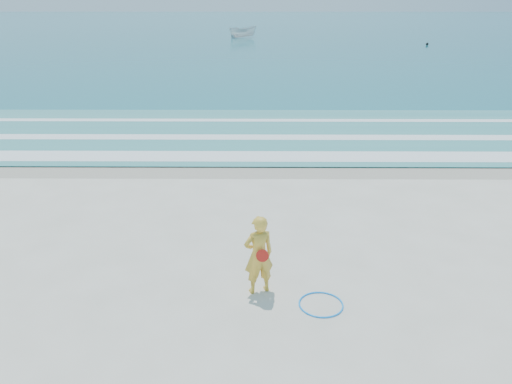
{
  "coord_description": "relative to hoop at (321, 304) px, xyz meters",
  "views": [
    {
      "loc": [
        0.43,
        -8.8,
        6.06
      ],
      "look_at": [
        0.33,
        4.0,
        1.0
      ],
      "focal_mm": 35.0,
      "sensor_mm": 36.0,
      "label": 1
    }
  ],
  "objects": [
    {
      "name": "ocean",
      "position": [
        -1.73,
        104.93,
        0.0
      ],
      "size": [
        400.0,
        190.0,
        0.04
      ],
      "primitive_type": "cube",
      "color": "#19727F",
      "rests_on": "ground"
    },
    {
      "name": "woman",
      "position": [
        -1.31,
        0.53,
        0.89
      ],
      "size": [
        0.77,
        0.63,
        1.8
      ],
      "color": "gold",
      "rests_on": "ground"
    },
    {
      "name": "foam_far",
      "position": [
        -1.73,
        16.43,
        0.04
      ],
      "size": [
        400.0,
        0.6,
        0.01
      ],
      "primitive_type": "cube",
      "color": "white",
      "rests_on": "shallow"
    },
    {
      "name": "wet_sand",
      "position": [
        -1.73,
        8.93,
        -0.02
      ],
      "size": [
        400.0,
        2.4,
        0.0
      ],
      "primitive_type": "cube",
      "color": "#B2A893",
      "rests_on": "ground"
    },
    {
      "name": "boat",
      "position": [
        -3.88,
        70.54,
        0.87
      ],
      "size": [
        4.67,
        3.14,
        1.69
      ],
      "primitive_type": "imported",
      "rotation": [
        0.0,
        0.0,
        1.95
      ],
      "color": "silver",
      "rests_on": "ocean"
    },
    {
      "name": "shallow",
      "position": [
        -1.73,
        13.93,
        0.03
      ],
      "size": [
        400.0,
        10.0,
        0.01
      ],
      "primitive_type": "cube",
      "color": "#59B7AD",
      "rests_on": "ocean"
    },
    {
      "name": "hoop",
      "position": [
        0.0,
        0.0,
        0.0
      ],
      "size": [
        1.02,
        1.02,
        0.03
      ],
      "primitive_type": "torus",
      "rotation": [
        0.0,
        0.0,
        0.08
      ],
      "color": "#0E8DFF",
      "rests_on": "ground"
    },
    {
      "name": "buoy",
      "position": [
        20.34,
        58.18,
        0.2
      ],
      "size": [
        0.35,
        0.35,
        0.35
      ],
      "primitive_type": "sphere",
      "color": "black",
      "rests_on": "ocean"
    },
    {
      "name": "foam_near",
      "position": [
        -1.73,
        10.23,
        0.04
      ],
      "size": [
        400.0,
        1.4,
        0.01
      ],
      "primitive_type": "cube",
      "color": "white",
      "rests_on": "shallow"
    },
    {
      "name": "ground",
      "position": [
        -1.73,
        -0.07,
        -0.02
      ],
      "size": [
        400.0,
        400.0,
        0.0
      ],
      "primitive_type": "plane",
      "color": "silver",
      "rests_on": "ground"
    },
    {
      "name": "foam_mid",
      "position": [
        -1.73,
        13.13,
        0.04
      ],
      "size": [
        400.0,
        0.9,
        0.01
      ],
      "primitive_type": "cube",
      "color": "white",
      "rests_on": "shallow"
    }
  ]
}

